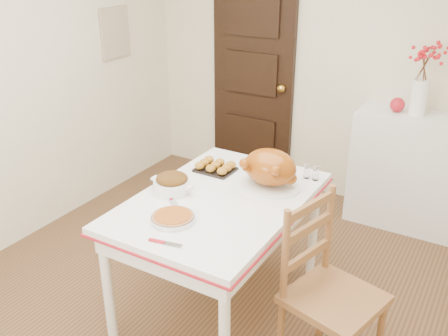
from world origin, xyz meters
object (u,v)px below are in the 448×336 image
Objects in this scene: sideboard at (413,172)px; chair_oak at (335,295)px; pumpkin_pie at (173,217)px; turkey_platter at (270,169)px; kitchen_table at (220,255)px.

sideboard is 0.95× the size of chair_oak.
pumpkin_pie is at bearing -112.54° from sideboard.
sideboard is 4.02× the size of pumpkin_pie.
pumpkin_pie is (-0.88, -0.23, 0.34)m from chair_oak.
chair_oak is at bearing -90.34° from sideboard.
pumpkin_pie is at bearing -112.64° from turkey_platter.
turkey_platter is 0.72m from pumpkin_pie.
kitchen_table is 0.58m from pumpkin_pie.
kitchen_table is at bearing 77.62° from pumpkin_pie.
pumpkin_pie is (-0.90, -2.16, 0.37)m from sideboard.
sideboard is 1.69m from turkey_platter.
sideboard is 1.93m from chair_oak.
sideboard is 2.48× the size of turkey_platter.
kitchen_table is at bearing 94.63° from chair_oak.
chair_oak is at bearing 14.59° from pumpkin_pie.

